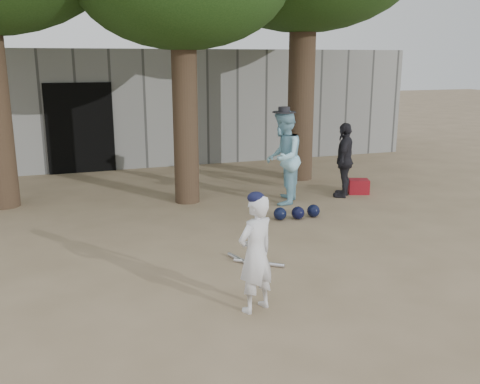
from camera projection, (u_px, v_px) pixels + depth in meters
name	position (u px, v px, depth m)	size (l,w,h in m)	color
ground	(221.00, 289.00, 6.58)	(70.00, 70.00, 0.00)	#937C5E
boy_player	(256.00, 254.00, 5.89)	(0.49, 0.32, 1.34)	white
spectator_blue	(283.00, 158.00, 10.28)	(0.88, 0.69, 1.81)	#95D0E6
spectator_dark	(345.00, 160.00, 10.84)	(0.89, 0.37, 1.52)	black
red_bag	(358.00, 186.00, 11.23)	(0.42, 0.32, 0.30)	maroon
back_building	(117.00, 103.00, 15.69)	(16.00, 5.24, 3.00)	gray
helmet_row	(297.00, 212.00, 9.45)	(0.87, 0.28, 0.23)	black
bat_pile	(251.00, 262.00, 7.38)	(0.62, 0.71, 0.06)	silver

